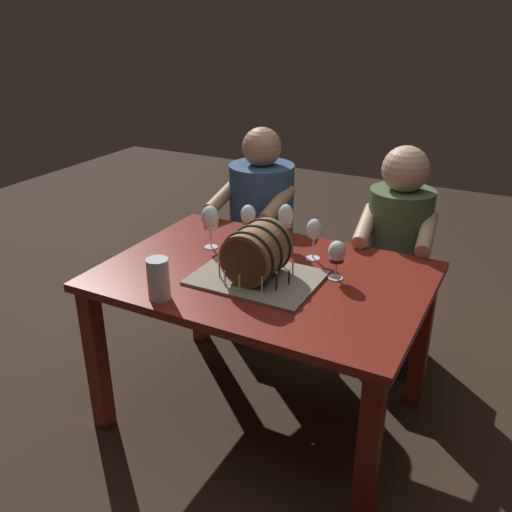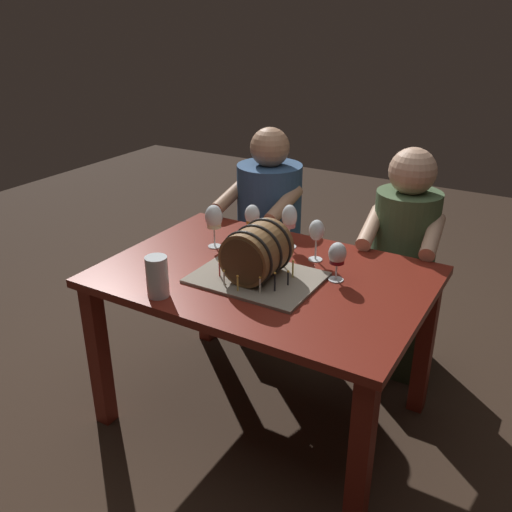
# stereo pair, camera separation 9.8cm
# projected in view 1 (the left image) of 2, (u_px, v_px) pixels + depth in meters

# --- Properties ---
(ground_plane) EXTENTS (8.00, 8.00, 0.00)m
(ground_plane) POSITION_uv_depth(u_px,v_px,m) (263.00, 413.00, 2.56)
(ground_plane) COLOR #332319
(dining_table) EXTENTS (1.31, 0.92, 0.72)m
(dining_table) POSITION_uv_depth(u_px,v_px,m) (264.00, 295.00, 2.31)
(dining_table) COLOR maroon
(dining_table) RESTS_ON ground
(barrel_cake) EXTENTS (0.49, 0.37, 0.23)m
(barrel_cake) POSITION_uv_depth(u_px,v_px,m) (256.00, 256.00, 2.17)
(barrel_cake) COLOR gray
(barrel_cake) RESTS_ON dining_table
(wine_glass_red) EXTENTS (0.07, 0.07, 0.16)m
(wine_glass_red) POSITION_uv_depth(u_px,v_px,m) (337.00, 254.00, 2.18)
(wine_glass_red) COLOR white
(wine_glass_red) RESTS_ON dining_table
(wine_glass_amber) EXTENTS (0.07, 0.07, 0.19)m
(wine_glass_amber) POSITION_uv_depth(u_px,v_px,m) (248.00, 217.00, 2.50)
(wine_glass_amber) COLOR white
(wine_glass_amber) RESTS_ON dining_table
(wine_glass_rose) EXTENTS (0.07, 0.07, 0.20)m
(wine_glass_rose) POSITION_uv_depth(u_px,v_px,m) (286.00, 218.00, 2.46)
(wine_glass_rose) COLOR white
(wine_glass_rose) RESTS_ON dining_table
(wine_glass_empty) EXTENTS (0.07, 0.07, 0.18)m
(wine_glass_empty) POSITION_uv_depth(u_px,v_px,m) (314.00, 230.00, 2.34)
(wine_glass_empty) COLOR white
(wine_glass_empty) RESTS_ON dining_table
(wine_glass_white) EXTENTS (0.08, 0.08, 0.20)m
(wine_glass_white) POSITION_uv_depth(u_px,v_px,m) (210.00, 219.00, 2.45)
(wine_glass_white) COLOR white
(wine_glass_white) RESTS_ON dining_table
(beer_pint) EXTENTS (0.08, 0.08, 0.16)m
(beer_pint) POSITION_uv_depth(u_px,v_px,m) (159.00, 281.00, 2.04)
(beer_pint) COLOR white
(beer_pint) RESTS_ON dining_table
(person_seated_left) EXTENTS (0.39, 0.47, 1.16)m
(person_seated_left) POSITION_uv_depth(u_px,v_px,m) (261.00, 239.00, 3.07)
(person_seated_left) COLOR #1B2D46
(person_seated_left) RESTS_ON ground
(person_seated_right) EXTENTS (0.38, 0.48, 1.15)m
(person_seated_right) POSITION_uv_depth(u_px,v_px,m) (394.00, 271.00, 2.76)
(person_seated_right) COLOR #2A3A24
(person_seated_right) RESTS_ON ground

